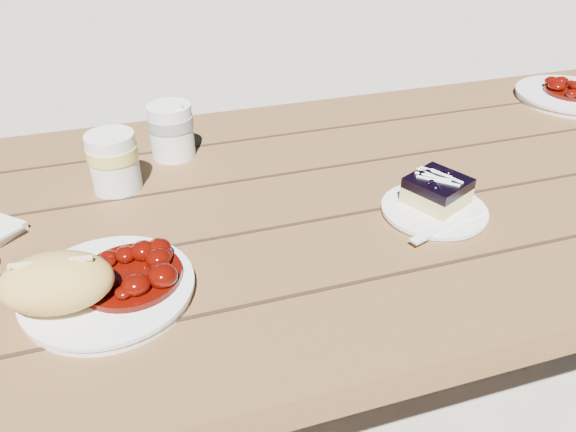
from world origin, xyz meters
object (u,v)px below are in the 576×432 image
object	(u,v)px
bread_roll	(57,283)
second_cup	(114,162)
picnic_table	(329,264)
second_plate	(571,96)
blueberry_cake	(437,190)
main_plate	(109,291)
dessert_plate	(434,211)
coffee_cup	(171,131)

from	to	relation	value
bread_roll	second_cup	size ratio (longest dim) A/B	1.35
picnic_table	second_plate	size ratio (longest dim) A/B	8.22
bread_roll	blueberry_cake	bearing A→B (deg)	8.20
blueberry_cake	second_cup	bearing A→B (deg)	130.20
picnic_table	main_plate	xyz separation A→B (m)	(-0.38, -0.17, 0.17)
dessert_plate	second_plate	xyz separation A→B (m)	(0.56, 0.34, 0.00)
main_plate	coffee_cup	distance (m)	0.41
coffee_cup	second_cup	bearing A→B (deg)	-138.60
dessert_plate	main_plate	bearing A→B (deg)	-174.65
picnic_table	dessert_plate	bearing A→B (deg)	-42.28
picnic_table	dessert_plate	distance (m)	0.24
bread_roll	coffee_cup	xyz separation A→B (m)	(0.19, 0.40, -0.00)
second_plate	blueberry_cake	bearing A→B (deg)	-149.21
main_plate	second_plate	distance (m)	1.13
bread_roll	blueberry_cake	xyz separation A→B (m)	(0.57, 0.08, -0.02)
second_plate	second_cup	xyz separation A→B (m)	(-1.04, -0.10, 0.04)
blueberry_cake	dessert_plate	bearing A→B (deg)	-149.14
bread_roll	dessert_plate	bearing A→B (deg)	6.85
coffee_cup	dessert_plate	bearing A→B (deg)	-41.98
picnic_table	coffee_cup	world-z (taller)	coffee_cup
main_plate	dessert_plate	xyz separation A→B (m)	(0.51, 0.05, -0.00)
blueberry_cake	bread_roll	bearing A→B (deg)	162.75
coffee_cup	main_plate	bearing A→B (deg)	-109.88
second_plate	second_cup	distance (m)	1.04
main_plate	second_cup	bearing A→B (deg)	84.33
bread_roll	dessert_plate	size ratio (longest dim) A/B	0.84
bread_roll	blueberry_cake	distance (m)	0.58
main_plate	blueberry_cake	distance (m)	0.52
coffee_cup	picnic_table	bearing A→B (deg)	-41.82
picnic_table	second_cup	world-z (taller)	second_cup
picnic_table	main_plate	world-z (taller)	main_plate
second_plate	main_plate	bearing A→B (deg)	-159.96
bread_roll	dessert_plate	world-z (taller)	bread_roll
main_plate	blueberry_cake	xyz separation A→B (m)	(0.52, 0.06, 0.03)
blueberry_cake	second_plate	size ratio (longest dim) A/B	0.46
bread_roll	second_cup	distance (m)	0.32
blueberry_cake	second_plate	xyz separation A→B (m)	(0.55, 0.33, -0.03)
second_cup	bread_roll	bearing A→B (deg)	-105.28
bread_roll	coffee_cup	bearing A→B (deg)	64.33
picnic_table	coffee_cup	xyz separation A→B (m)	(-0.24, 0.22, 0.21)
coffee_cup	second_cup	distance (m)	0.15
main_plate	dessert_plate	world-z (taller)	main_plate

